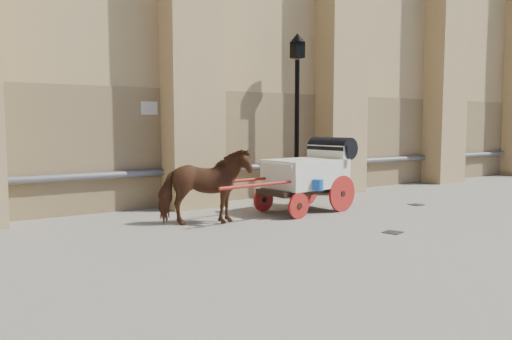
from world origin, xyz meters
TOP-DOWN VIEW (x-y plane):
  - ground at (0.00, 0.00)m, footprint 90.00×90.00m
  - horse at (-1.80, 1.41)m, footprint 2.08×1.43m
  - carriage at (1.14, 1.55)m, footprint 4.17×1.59m
  - street_lamp at (2.05, 3.26)m, footprint 0.43×0.43m
  - drain_grate_near at (0.90, -1.29)m, footprint 0.40×0.40m
  - drain_grate_far at (4.00, 0.69)m, footprint 0.34×0.34m

SIDE VIEW (x-z plane):
  - ground at x=0.00m, z-range 0.00..0.00m
  - drain_grate_near at x=0.90m, z-range 0.00..0.01m
  - drain_grate_far at x=4.00m, z-range 0.00..0.01m
  - horse at x=-1.80m, z-range 0.00..1.61m
  - carriage at x=1.14m, z-range 0.07..1.85m
  - street_lamp at x=2.05m, z-range 0.16..4.76m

